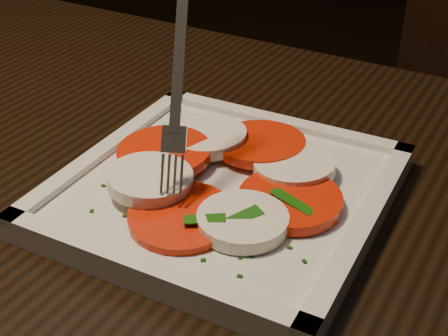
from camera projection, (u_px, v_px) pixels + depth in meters
table at (97, 309)px, 0.53m from camera, size 1.23×0.84×0.75m
plate at (224, 192)px, 0.49m from camera, size 0.26×0.26×0.01m
caprese_salad at (224, 175)px, 0.48m from camera, size 0.19×0.19×0.02m
fork at (181, 76)px, 0.45m from camera, size 0.07×0.09×0.13m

